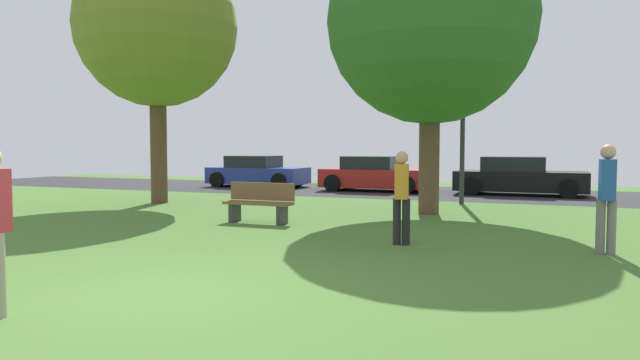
% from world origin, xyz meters
% --- Properties ---
extents(ground_plane, '(44.00, 44.00, 0.00)m').
position_xyz_m(ground_plane, '(0.00, 0.00, 0.00)').
color(ground_plane, '#47702D').
extents(road_strip, '(44.00, 6.40, 0.01)m').
position_xyz_m(road_strip, '(0.00, 16.00, 0.00)').
color(road_strip, '#28282B').
rests_on(road_strip, ground_plane).
extents(maple_tree_far, '(5.24, 5.24, 7.52)m').
position_xyz_m(maple_tree_far, '(1.35, 9.39, 4.88)').
color(maple_tree_far, brown).
rests_on(maple_tree_far, ground_plane).
extents(oak_tree_center, '(4.78, 4.78, 7.68)m').
position_xyz_m(oak_tree_center, '(-6.80, 9.08, 5.27)').
color(oak_tree_center, brown).
rests_on(oak_tree_center, ground_plane).
extents(person_catcher, '(0.30, 0.33, 1.76)m').
position_xyz_m(person_catcher, '(5.09, 4.98, 0.98)').
color(person_catcher, slate).
rests_on(person_catcher, ground_plane).
extents(person_bystander, '(0.30, 0.35, 1.64)m').
position_xyz_m(person_bystander, '(1.84, 4.60, 0.90)').
color(person_bystander, black).
rests_on(person_bystander, ground_plane).
extents(parked_car_blue, '(4.10, 2.06, 1.31)m').
position_xyz_m(parked_car_blue, '(-7.32, 16.24, 0.61)').
color(parked_car_blue, '#233893').
rests_on(parked_car_blue, ground_plane).
extents(parked_car_red, '(4.08, 2.05, 1.33)m').
position_xyz_m(parked_car_red, '(-2.08, 16.00, 0.62)').
color(parked_car_red, '#B21E1E').
rests_on(parked_car_red, ground_plane).
extents(parked_car_black, '(4.43, 1.99, 1.35)m').
position_xyz_m(parked_car_black, '(3.15, 16.17, 0.62)').
color(parked_car_black, black).
rests_on(parked_car_black, ground_plane).
extents(park_bench, '(1.60, 0.45, 0.90)m').
position_xyz_m(park_bench, '(-1.84, 6.22, 0.46)').
color(park_bench, brown).
rests_on(park_bench, ground_plane).
extents(street_lamp_post, '(0.14, 0.14, 4.50)m').
position_xyz_m(street_lamp_post, '(1.76, 12.20, 2.25)').
color(street_lamp_post, '#2D2D33').
rests_on(street_lamp_post, ground_plane).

